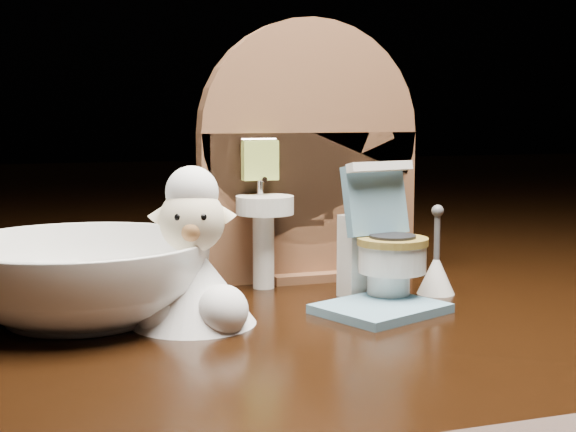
# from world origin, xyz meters

# --- Properties ---
(backdrop_panel) EXTENTS (0.13, 0.05, 0.15)m
(backdrop_panel) POSITION_xyz_m (-0.00, 0.06, 0.07)
(backdrop_panel) COLOR brown
(backdrop_panel) RESTS_ON ground
(toy_toilet) EXTENTS (0.04, 0.05, 0.07)m
(toy_toilet) POSITION_xyz_m (0.02, 0.00, 0.03)
(toy_toilet) COLOR white
(toy_toilet) RESTS_ON ground
(bath_mat) EXTENTS (0.07, 0.06, 0.00)m
(bath_mat) POSITION_xyz_m (0.01, -0.03, 0.00)
(bath_mat) COLOR #608CA3
(bath_mat) RESTS_ON ground
(toilet_brush) EXTENTS (0.02, 0.02, 0.05)m
(toilet_brush) POSITION_xyz_m (0.05, 0.00, 0.01)
(toilet_brush) COLOR white
(toilet_brush) RESTS_ON ground
(plush_lamb) EXTENTS (0.06, 0.06, 0.08)m
(plush_lamb) POSITION_xyz_m (-0.09, -0.02, 0.03)
(plush_lamb) COLOR white
(plush_lamb) RESTS_ON ground
(ceramic_bowl) EXTENTS (0.14, 0.14, 0.04)m
(ceramic_bowl) POSITION_xyz_m (-0.13, 0.01, 0.02)
(ceramic_bowl) COLOR white
(ceramic_bowl) RESTS_ON ground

